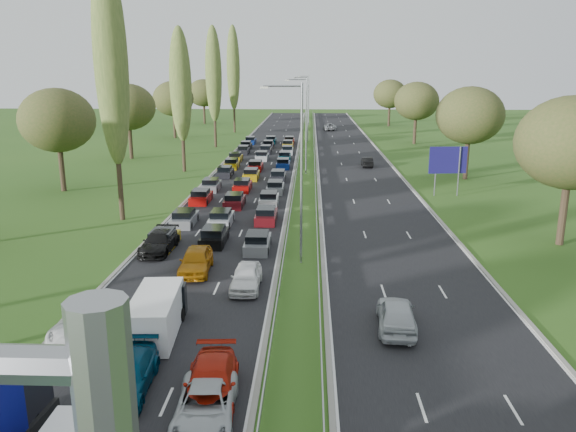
{
  "coord_description": "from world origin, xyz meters",
  "views": [
    {
      "loc": [
        5.09,
        6.58,
        12.61
      ],
      "look_at": [
        3.33,
        49.98,
        1.5
      ],
      "focal_mm": 35.0,
      "sensor_mm": 36.0,
      "label": 1
    }
  ],
  "objects_px": {
    "near_car_2": "(87,320)",
    "direction_sign": "(448,162)",
    "white_van_rear": "(157,313)",
    "near_car_3": "(159,242)"
  },
  "relations": [
    {
      "from": "near_car_2",
      "to": "direction_sign",
      "type": "relative_size",
      "value": 1.04
    },
    {
      "from": "white_van_rear",
      "to": "direction_sign",
      "type": "height_order",
      "value": "direction_sign"
    },
    {
      "from": "white_van_rear",
      "to": "near_car_2",
      "type": "bearing_deg",
      "value": -179.57
    },
    {
      "from": "direction_sign",
      "to": "white_van_rear",
      "type": "bearing_deg",
      "value": -123.35
    },
    {
      "from": "near_car_2",
      "to": "white_van_rear",
      "type": "bearing_deg",
      "value": 3.18
    },
    {
      "from": "near_car_2",
      "to": "near_car_3",
      "type": "bearing_deg",
      "value": 88.17
    },
    {
      "from": "white_van_rear",
      "to": "direction_sign",
      "type": "relative_size",
      "value": 1.0
    },
    {
      "from": "near_car_3",
      "to": "white_van_rear",
      "type": "distance_m",
      "value": 13.41
    },
    {
      "from": "white_van_rear",
      "to": "direction_sign",
      "type": "xyz_separation_m",
      "value": [
        21.83,
        33.18,
        2.5
      ]
    },
    {
      "from": "near_car_2",
      "to": "near_car_3",
      "type": "distance_m",
      "value": 13.26
    }
  ]
}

